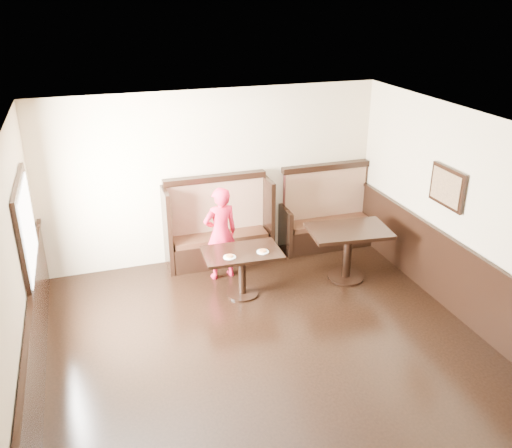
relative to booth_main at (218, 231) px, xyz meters
name	(u,v)px	position (x,y,z in m)	size (l,w,h in m)	color
ground	(292,385)	(0.00, -3.30, -0.53)	(7.00, 7.00, 0.00)	black
room_shell	(259,327)	(-0.30, -3.01, 0.14)	(7.00, 7.00, 7.00)	#C2B38D
booth_main	(218,231)	(0.00, 0.00, 0.00)	(1.75, 0.72, 1.45)	black
booth_neighbor	(326,219)	(1.95, 0.00, -0.05)	(1.65, 0.72, 1.45)	black
table_main	(242,262)	(0.05, -1.19, 0.02)	(1.15, 0.75, 0.71)	black
table_neighbor	(348,242)	(1.74, -1.22, 0.10)	(1.29, 0.92, 0.84)	black
child	(221,233)	(-0.10, -0.57, 0.22)	(0.54, 0.36, 1.49)	red
pizza_plate_left	(230,257)	(-0.17, -1.31, 0.19)	(0.18, 0.18, 0.03)	white
pizza_plate_right	(263,251)	(0.33, -1.30, 0.19)	(0.18, 0.18, 0.03)	white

